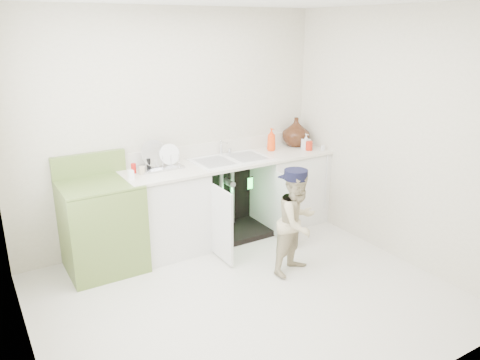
# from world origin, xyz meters

# --- Properties ---
(ground) EXTENTS (3.50, 3.50, 0.00)m
(ground) POSITION_xyz_m (0.00, 0.00, 0.00)
(ground) COLOR beige
(ground) RESTS_ON ground
(room_shell) EXTENTS (6.00, 5.50, 1.26)m
(room_shell) POSITION_xyz_m (0.00, 0.00, 1.25)
(room_shell) COLOR beige
(room_shell) RESTS_ON ground
(counter_run) EXTENTS (2.44, 1.02, 1.25)m
(counter_run) POSITION_xyz_m (0.59, 1.21, 0.48)
(counter_run) COLOR white
(counter_run) RESTS_ON ground
(avocado_stove) EXTENTS (0.72, 0.65, 1.12)m
(avocado_stove) POSITION_xyz_m (-0.92, 1.18, 0.46)
(avocado_stove) COLOR olive
(avocado_stove) RESTS_ON ground
(repair_worker) EXTENTS (0.59, 0.98, 1.04)m
(repair_worker) POSITION_xyz_m (0.66, 0.15, 0.52)
(repair_worker) COLOR beige
(repair_worker) RESTS_ON ground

